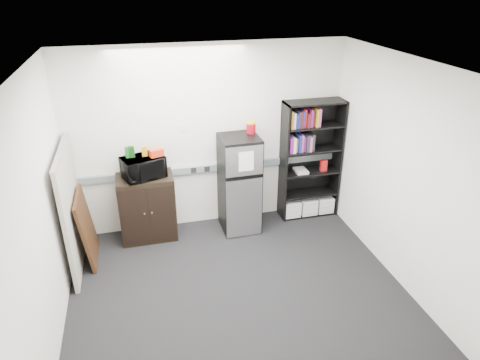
{
  "coord_description": "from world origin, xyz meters",
  "views": [
    {
      "loc": [
        -0.99,
        -3.99,
        3.5
      ],
      "look_at": [
        0.25,
        0.9,
        1.06
      ],
      "focal_mm": 32.0,
      "sensor_mm": 36.0,
      "label": 1
    }
  ],
  "objects_px": {
    "refrigerator": "(240,184)",
    "cubicle_partition": "(72,210)",
    "cabinet": "(148,207)",
    "microwave": "(143,167)",
    "bookshelf": "(310,161)"
  },
  "relations": [
    {
      "from": "cabinet",
      "to": "microwave",
      "type": "height_order",
      "value": "microwave"
    },
    {
      "from": "cubicle_partition",
      "to": "microwave",
      "type": "xyz_separation_m",
      "value": [
        0.94,
        0.4,
        0.31
      ]
    },
    {
      "from": "refrigerator",
      "to": "cubicle_partition",
      "type": "bearing_deg",
      "value": -172.89
    },
    {
      "from": "bookshelf",
      "to": "refrigerator",
      "type": "height_order",
      "value": "bookshelf"
    },
    {
      "from": "bookshelf",
      "to": "cabinet",
      "type": "distance_m",
      "value": 2.53
    },
    {
      "from": "cubicle_partition",
      "to": "refrigerator",
      "type": "height_order",
      "value": "cubicle_partition"
    },
    {
      "from": "microwave",
      "to": "refrigerator",
      "type": "relative_size",
      "value": 0.37
    },
    {
      "from": "cubicle_partition",
      "to": "bookshelf",
      "type": "bearing_deg",
      "value": 8.06
    },
    {
      "from": "cabinet",
      "to": "microwave",
      "type": "bearing_deg",
      "value": -90.0
    },
    {
      "from": "bookshelf",
      "to": "microwave",
      "type": "height_order",
      "value": "bookshelf"
    },
    {
      "from": "microwave",
      "to": "refrigerator",
      "type": "height_order",
      "value": "refrigerator"
    },
    {
      "from": "microwave",
      "to": "refrigerator",
      "type": "xyz_separation_m",
      "value": [
        1.34,
        -0.06,
        -0.39
      ]
    },
    {
      "from": "refrigerator",
      "to": "bookshelf",
      "type": "bearing_deg",
      "value": 5.74
    },
    {
      "from": "cubicle_partition",
      "to": "refrigerator",
      "type": "xyz_separation_m",
      "value": [
        2.28,
        0.34,
        -0.08
      ]
    },
    {
      "from": "cubicle_partition",
      "to": "microwave",
      "type": "height_order",
      "value": "cubicle_partition"
    }
  ]
}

